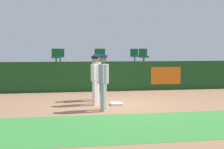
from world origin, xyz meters
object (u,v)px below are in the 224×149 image
object	(u,v)px
seat_back_center	(99,55)
player_coach_visitor	(97,74)
player_fielder_home	(96,77)
seat_back_left	(60,55)
seat_front_right	(143,56)
player_runner_visitor	(103,79)
seat_back_right	(135,55)
seat_front_center	(101,56)
seat_front_left	(56,56)
first_base	(116,104)

from	to	relation	value
seat_back_center	player_coach_visitor	bearing A→B (deg)	-97.19
player_fielder_home	player_coach_visitor	xyz separation A→B (m)	(0.13, 0.85, 0.03)
seat_back_left	seat_front_right	size ratio (longest dim) A/B	1.00
player_fielder_home	player_coach_visitor	bearing A→B (deg)	-168.17
player_runner_visitor	seat_back_right	world-z (taller)	seat_back_right
seat_front_center	seat_back_right	distance (m)	2.86
seat_back_center	seat_front_left	world-z (taller)	same
player_coach_visitor	seat_back_center	size ratio (longest dim) A/B	2.11
seat_back_left	seat_front_left	bearing A→B (deg)	-95.41
seat_back_center	seat_back_right	world-z (taller)	same
player_coach_visitor	seat_front_right	xyz separation A→B (m)	(2.92, 3.98, 0.62)
player_runner_visitor	seat_back_center	size ratio (longest dim) A/B	2.12
first_base	player_runner_visitor	bearing A→B (deg)	-123.73
seat_front_right	seat_back_right	world-z (taller)	same
first_base	seat_back_center	bearing A→B (deg)	88.78
player_runner_visitor	player_fielder_home	bearing A→B (deg)	-155.97
first_base	seat_front_right	distance (m)	5.78
seat_back_right	player_runner_visitor	bearing A→B (deg)	-110.33
player_coach_visitor	seat_back_left	world-z (taller)	seat_back_left
first_base	player_fielder_home	xyz separation A→B (m)	(-0.71, 0.21, 0.96)
player_coach_visitor	player_fielder_home	bearing A→B (deg)	-13.41
player_runner_visitor	seat_back_center	world-z (taller)	seat_back_center
first_base	seat_front_right	bearing A→B (deg)	65.12
seat_back_center	seat_back_left	size ratio (longest dim) A/B	1.00
seat_front_right	seat_front_center	bearing A→B (deg)	180.00
seat_front_right	seat_front_center	size ratio (longest dim) A/B	1.00
seat_front_center	seat_back_right	size ratio (longest dim) A/B	1.00
player_fielder_home	seat_front_center	xyz separation A→B (m)	(0.77, 4.83, 0.65)
first_base	seat_back_center	world-z (taller)	seat_back_center
seat_front_left	seat_back_right	xyz separation A→B (m)	(4.52, 1.80, 0.00)
player_coach_visitor	seat_front_center	bearing A→B (deg)	166.18
player_fielder_home	seat_back_left	size ratio (longest dim) A/B	2.05
player_fielder_home	seat_back_center	bearing A→B (deg)	-166.85
player_runner_visitor	seat_front_left	bearing A→B (deg)	-147.90
player_runner_visitor	seat_front_center	size ratio (longest dim) A/B	2.12
seat_front_left	seat_front_center	world-z (taller)	same
player_fielder_home	seat_back_right	xyz separation A→B (m)	(3.00, 6.63, 0.65)
player_fielder_home	seat_front_right	world-z (taller)	seat_front_right
player_fielder_home	seat_front_center	distance (m)	4.93
seat_back_center	first_base	bearing A→B (deg)	-91.22
seat_back_left	seat_front_right	xyz separation A→B (m)	(4.41, -1.80, -0.00)
player_fielder_home	seat_back_left	distance (m)	6.80
first_base	seat_front_left	size ratio (longest dim) A/B	0.48
seat_back_center	seat_front_right	world-z (taller)	same
seat_front_right	player_fielder_home	bearing A→B (deg)	-122.29
player_fielder_home	seat_front_center	size ratio (longest dim) A/B	2.05
player_coach_visitor	seat_front_center	size ratio (longest dim) A/B	2.11
seat_front_center	player_coach_visitor	bearing A→B (deg)	-99.12
seat_back_center	seat_front_center	world-z (taller)	same
player_coach_visitor	seat_front_left	size ratio (longest dim) A/B	2.11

